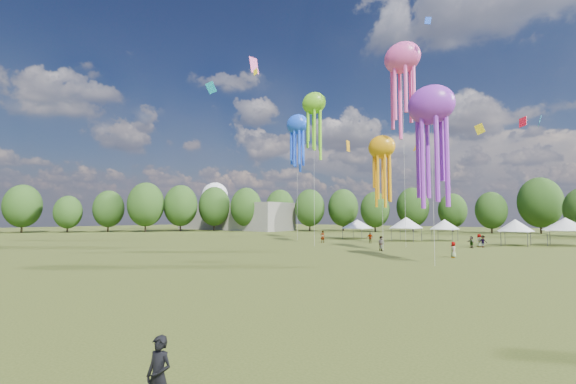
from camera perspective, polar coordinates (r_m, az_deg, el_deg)
The scene contains 10 objects.
ground at distance 16.83m, azimuth -24.84°, elevation -17.60°, with size 300.00×300.00×0.00m, color #384416.
observer_main at distance 9.04m, azimuth -19.09°, elevation -25.02°, with size 0.60×0.39×1.64m, color black.
spectator_near at distance 46.59m, azimuth 14.01°, elevation -7.61°, with size 0.86×0.67×1.76m, color gray.
spectators_far at distance 55.63m, azimuth 24.66°, elevation -6.78°, with size 32.17×25.69×1.91m.
festival_tents at distance 65.34m, azimuth 23.53°, elevation -4.48°, with size 36.43×10.29×4.01m.
show_kites at distance 52.67m, azimuth 11.14°, elevation 11.81°, with size 33.73×22.40×28.09m.
small_kites at distance 57.79m, azimuth 22.95°, elevation 21.66°, with size 74.32×57.12×42.77m.
treeline at distance 72.22m, azimuth 24.35°, elevation -1.48°, with size 201.57×95.24×13.43m.
hangar at distance 117.40m, azimuth -8.37°, elevation -3.75°, with size 40.00×12.00×8.00m, color gray.
radome at distance 133.54m, azimuth -11.08°, elevation -1.14°, with size 9.00×9.00×16.00m.
Camera 1 is at (14.61, -7.26, 4.13)m, focal length 23.35 mm.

